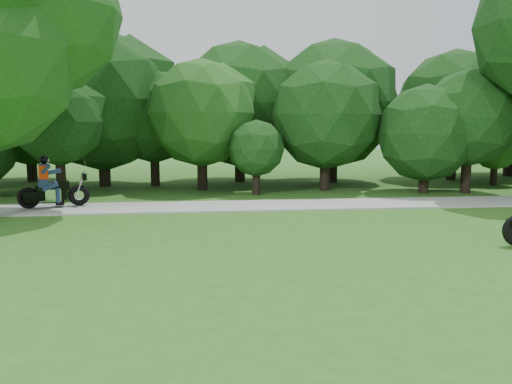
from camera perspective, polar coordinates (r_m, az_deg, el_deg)
name	(u,v)px	position (r m, az deg, el deg)	size (l,w,h in m)	color
ground	(406,271)	(10.15, 16.77, -8.69)	(100.00, 100.00, 0.00)	#30621C
walkway	(313,205)	(17.60, 6.50, -1.44)	(60.00, 2.20, 0.06)	#989893
tree_line	(314,108)	(24.31, 6.67, 9.46)	(39.66, 11.52, 7.17)	black
touring_motorcycle	(49,189)	(18.01, -22.56, 0.36)	(2.24, 1.18, 1.75)	black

